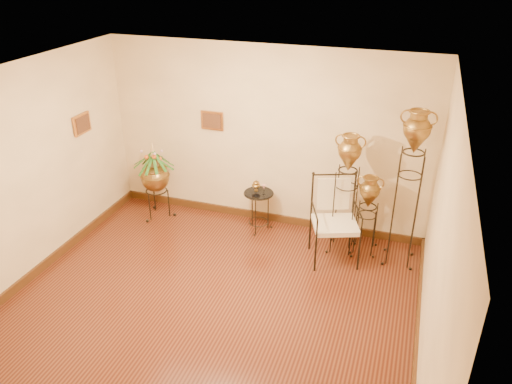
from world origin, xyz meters
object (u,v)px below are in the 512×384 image
(amphora_mid, at_px, (346,194))
(side_table, at_px, (259,210))
(planter_urn, at_px, (155,174))
(armchair, at_px, (335,222))
(amphora_tall, at_px, (408,188))

(amphora_mid, bearing_deg, side_table, 173.97)
(planter_urn, distance_m, side_table, 1.76)
(armchair, distance_m, side_table, 1.36)
(planter_urn, distance_m, armchair, 2.99)
(side_table, bearing_deg, planter_urn, -176.55)
(amphora_tall, bearing_deg, amphora_mid, 177.17)
(amphora_tall, distance_m, planter_urn, 3.87)
(armchair, relative_size, side_table, 1.49)
(amphora_mid, relative_size, side_table, 2.20)
(amphora_mid, xyz_separation_m, armchair, (-0.07, -0.30, -0.30))
(planter_urn, relative_size, armchair, 1.09)
(planter_urn, bearing_deg, side_table, 3.45)
(planter_urn, xyz_separation_m, armchair, (2.97, -0.34, -0.13))
(amphora_tall, bearing_deg, planter_urn, 178.84)
(side_table, bearing_deg, armchair, -19.41)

